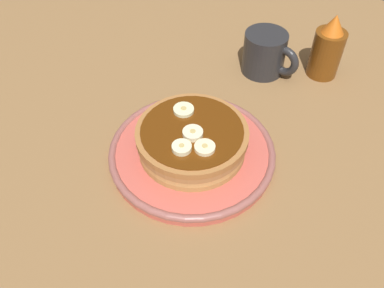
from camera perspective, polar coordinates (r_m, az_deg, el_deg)
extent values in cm
cube|color=olive|center=(65.63, 0.00, -2.68)|extent=(140.00, 140.00, 3.00)
cylinder|color=#CC594C|center=(63.84, 0.00, -1.31)|extent=(26.01, 26.01, 1.73)
torus|color=#965750|center=(63.39, 0.00, -0.95)|extent=(26.44, 26.44, 1.21)
cylinder|color=#B88748|center=(62.85, 0.33, -0.41)|extent=(16.74, 16.74, 1.07)
cylinder|color=tan|center=(61.70, -0.10, -0.10)|extent=(16.70, 16.70, 1.07)
cylinder|color=#AD7744|center=(61.05, 0.16, 0.72)|extent=(17.02, 17.02, 1.07)
cylinder|color=#A86C37|center=(60.66, -0.36, 1.78)|extent=(17.27, 17.27, 1.07)
cylinder|color=#592B0A|center=(60.02, 0.00, 2.00)|extent=(15.66, 15.66, 0.16)
cylinder|color=beige|center=(58.94, 0.11, 1.51)|extent=(3.07, 3.07, 0.96)
cylinder|color=tan|center=(58.57, 0.11, 1.86)|extent=(0.86, 0.86, 0.08)
cylinder|color=beige|center=(62.82, -1.20, 4.86)|extent=(3.26, 3.26, 0.72)
cylinder|color=tan|center=(62.56, -1.21, 5.13)|extent=(0.91, 0.91, 0.08)
cylinder|color=#F9E7B7|center=(57.14, 1.84, -0.54)|extent=(3.04, 3.04, 0.79)
cylinder|color=tan|center=(56.82, 1.85, -0.25)|extent=(0.85, 0.85, 0.08)
cylinder|color=#F1EBBB|center=(57.04, -1.48, -0.54)|extent=(2.88, 2.88, 0.92)
cylinder|color=tan|center=(56.67, -1.49, -0.20)|extent=(0.81, 0.81, 0.08)
cylinder|color=#262628|center=(80.31, 10.25, 12.68)|extent=(8.21, 8.21, 8.17)
cylinder|color=black|center=(78.54, 10.58, 14.64)|extent=(6.98, 6.98, 0.49)
torus|color=#262628|center=(78.84, 12.97, 11.47)|extent=(6.06, 1.48, 6.06)
cylinder|color=brown|center=(82.04, 18.58, 12.11)|extent=(5.84, 5.84, 9.18)
cone|color=orange|center=(78.81, 19.70, 15.84)|extent=(4.09, 4.09, 3.51)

